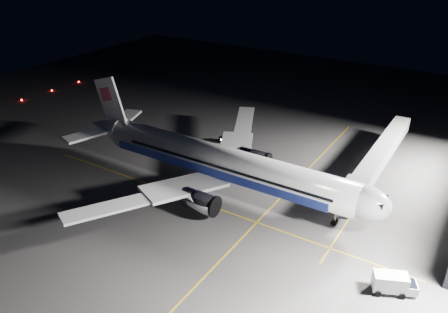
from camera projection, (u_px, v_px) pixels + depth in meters
ground at (224, 188)px, 78.11m from camera, size 200.00×200.00×0.00m
guide_line_main at (274, 205)px, 73.35m from camera, size 0.25×80.00×0.01m
guide_line_cross at (205, 204)px, 73.58m from camera, size 70.00×0.25×0.01m
guide_line_side at (362, 198)px, 75.19m from camera, size 0.25×40.00×0.01m
airliner at (218, 161)px, 76.30m from camera, size 61.48×54.22×16.64m
jet_bridge at (379, 157)px, 79.22m from camera, size 3.60×34.40×6.30m
service_truck at (394, 283)px, 54.70m from camera, size 5.75×4.13×2.75m
baggage_tug at (225, 139)px, 95.40m from camera, size 2.46×2.06×1.65m
safety_cone_a at (252, 162)px, 86.76m from camera, size 0.38×0.38×0.57m
safety_cone_b at (264, 187)px, 78.16m from camera, size 0.36×0.36×0.53m
safety_cone_c at (262, 162)px, 86.59m from camera, size 0.40×0.40×0.60m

